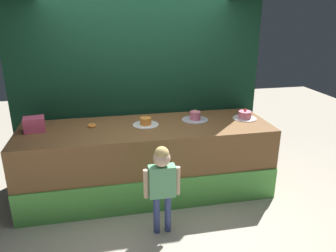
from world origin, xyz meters
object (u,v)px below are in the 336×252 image
object	(u,v)px
donut	(92,126)
cake_right	(245,116)
pink_box	(34,124)
cake_left	(146,122)
cake_center	(195,117)
child_figure	(162,179)

from	to	relation	value
donut	cake_right	bearing A→B (deg)	-2.18
pink_box	cake_left	xyz separation A→B (m)	(1.38, -0.06, -0.05)
donut	pink_box	bearing A→B (deg)	-179.03
cake_center	cake_right	size ratio (longest dim) A/B	1.09
donut	cake_left	xyz separation A→B (m)	(0.69, -0.07, 0.02)
child_figure	cake_right	distance (m)	1.68
cake_left	donut	bearing A→B (deg)	174.40
cake_left	cake_center	distance (m)	0.69
pink_box	cake_right	xyz separation A→B (m)	(2.76, -0.07, -0.04)
donut	cake_center	size ratio (longest dim) A/B	0.31
child_figure	cake_left	xyz separation A→B (m)	(-0.03, 0.97, 0.31)
pink_box	donut	size ratio (longest dim) A/B	2.21
child_figure	donut	size ratio (longest dim) A/B	9.28
donut	cake_left	world-z (taller)	cake_left
child_figure	pink_box	size ratio (longest dim) A/B	4.20
child_figure	cake_center	distance (m)	1.27
cake_right	child_figure	bearing A→B (deg)	-144.71
donut	child_figure	bearing A→B (deg)	-55.01
pink_box	donut	distance (m)	0.69
child_figure	donut	distance (m)	1.30
donut	cake_center	bearing A→B (deg)	0.08
pink_box	donut	xyz separation A→B (m)	(0.69, 0.01, -0.07)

